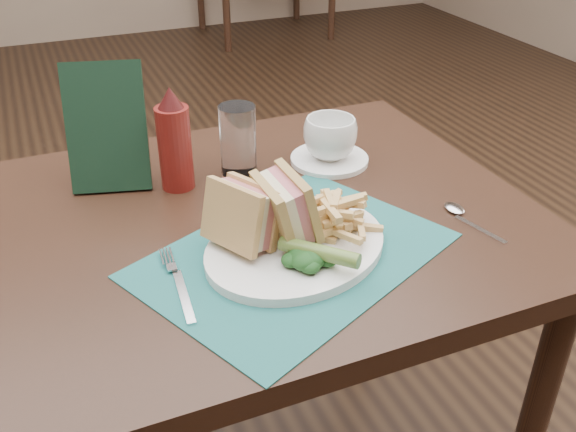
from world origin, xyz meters
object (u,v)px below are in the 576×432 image
object	(u,v)px
plate	(296,247)
coffee_cup	(330,138)
sandwich_half_b	(274,209)
ketchup_bottle	(174,139)
saucer	(329,159)
table_main	(265,375)
placemat	(294,255)
check_presenter	(107,127)
sandwich_half_a	(232,220)
drinking_glass	(238,140)

from	to	relation	value
plate	coffee_cup	size ratio (longest dim) A/B	2.96
sandwich_half_b	ketchup_bottle	xyz separation A→B (m)	(-0.08, 0.26, 0.02)
ketchup_bottle	saucer	bearing A→B (deg)	-3.00
table_main	placemat	size ratio (longest dim) A/B	2.03
placemat	check_presenter	bearing A→B (deg)	121.68
placemat	coffee_cup	distance (m)	0.33
table_main	plate	distance (m)	0.41
placemat	check_presenter	world-z (taller)	check_presenter
coffee_cup	plate	bearing A→B (deg)	-125.15
check_presenter	plate	bearing A→B (deg)	-42.18
sandwich_half_a	ketchup_bottle	xyz separation A→B (m)	(-0.02, 0.26, 0.02)
ketchup_bottle	plate	bearing A→B (deg)	-67.86
sandwich_half_a	coffee_cup	size ratio (longest dim) A/B	1.02
sandwich_half_b	coffee_cup	distance (m)	0.32
placemat	sandwich_half_b	world-z (taller)	sandwich_half_b
ketchup_bottle	coffee_cup	bearing A→B (deg)	-3.00
coffee_cup	check_presenter	bearing A→B (deg)	169.73
table_main	check_presenter	world-z (taller)	check_presenter
sandwich_half_a	check_presenter	bearing A→B (deg)	83.05
coffee_cup	drinking_glass	world-z (taller)	drinking_glass
ketchup_bottle	sandwich_half_a	bearing A→B (deg)	-85.90
saucer	check_presenter	xyz separation A→B (m)	(-0.40, 0.07, 0.10)
table_main	saucer	bearing A→B (deg)	33.93
drinking_glass	check_presenter	bearing A→B (deg)	168.58
placemat	sandwich_half_a	xyz separation A→B (m)	(-0.09, 0.02, 0.07)
sandwich_half_b	drinking_glass	xyz separation A→B (m)	(0.04, 0.27, -0.01)
plate	check_presenter	world-z (taller)	check_presenter
coffee_cup	check_presenter	size ratio (longest dim) A/B	0.45
table_main	ketchup_bottle	distance (m)	0.50
sandwich_half_a	drinking_glass	distance (m)	0.29
placemat	sandwich_half_b	bearing A→B (deg)	128.86
placemat	plate	xyz separation A→B (m)	(0.01, 0.01, 0.01)
sandwich_half_a	saucer	bearing A→B (deg)	13.04
sandwich_half_b	saucer	distance (m)	0.33
placemat	drinking_glass	bearing A→B (deg)	87.22
table_main	placemat	distance (m)	0.40
saucer	coffee_cup	world-z (taller)	coffee_cup
plate	ketchup_bottle	xyz separation A→B (m)	(-0.11, 0.27, 0.08)
coffee_cup	drinking_glass	xyz separation A→B (m)	(-0.17, 0.03, 0.02)
table_main	sandwich_half_b	bearing A→B (deg)	-100.31
table_main	placemat	xyz separation A→B (m)	(0.00, -0.14, 0.38)
coffee_cup	table_main	bearing A→B (deg)	-146.07
table_main	plate	size ratio (longest dim) A/B	3.00
plate	check_presenter	size ratio (longest dim) A/B	1.34
plate	ketchup_bottle	world-z (taller)	ketchup_bottle
placemat	coffee_cup	bearing A→B (deg)	54.75
sandwich_half_a	check_presenter	distance (m)	0.34
table_main	sandwich_half_b	distance (m)	0.46
sandwich_half_a	ketchup_bottle	distance (m)	0.26
plate	drinking_glass	size ratio (longest dim) A/B	2.31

